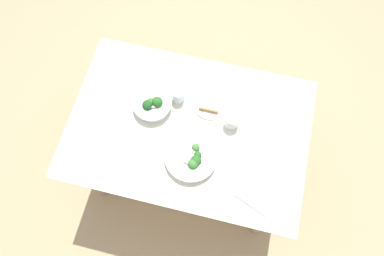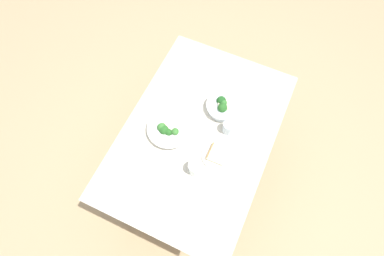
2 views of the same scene
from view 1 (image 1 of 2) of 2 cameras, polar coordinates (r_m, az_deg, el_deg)
name	(u,v)px [view 1 (image 1 of 2)]	position (r m, az deg, el deg)	size (l,w,h in m)	color
ground_plane	(189,164)	(2.63, -0.43, -5.80)	(6.00, 6.00, 0.00)	tan
dining_table	(189,135)	(2.04, -0.55, -1.15)	(1.31, 0.89, 0.74)	beige
broccoli_bowl_far	(152,104)	(1.96, -6.41, 3.81)	(0.21, 0.21, 0.10)	white
broccoli_bowl_near	(192,157)	(1.84, -0.06, -4.76)	(0.27, 0.27, 0.08)	white
bread_side_plate	(210,104)	(1.97, 2.95, 3.92)	(0.19, 0.19, 0.04)	silver
water_glass_center	(178,95)	(1.96, -2.22, 5.30)	(0.07, 0.07, 0.09)	silver
water_glass_side	(232,120)	(1.91, 6.46, 1.24)	(0.08, 0.08, 0.09)	silver
fork_by_far_bowl	(213,79)	(2.06, 3.44, 7.96)	(0.05, 0.10, 0.00)	#B7B7BC
fork_by_near_bowl	(244,180)	(1.86, 8.33, -8.31)	(0.04, 0.10, 0.00)	#B7B7BC
table_knife_left	(80,161)	(1.96, -17.61, -5.07)	(0.19, 0.01, 0.00)	#B7B7BC
napkin_folded_upper	(258,193)	(1.86, 10.58, -10.30)	(0.19, 0.16, 0.01)	#B1A997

